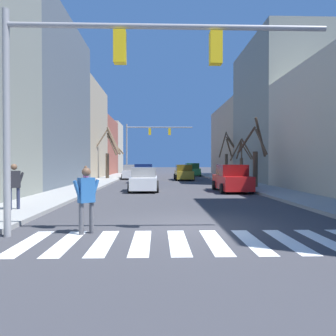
% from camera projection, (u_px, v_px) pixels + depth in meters
% --- Properties ---
extents(ground_plane, '(240.00, 240.00, 0.00)m').
position_uv_depth(ground_plane, '(189.00, 226.00, 9.94)').
color(ground_plane, '#38383D').
extents(building_row_left, '(6.00, 61.35, 13.33)m').
position_uv_depth(building_row_left, '(56.00, 122.00, 31.56)').
color(building_row_left, gray).
rests_on(building_row_left, ground_plane).
extents(building_row_right, '(6.00, 49.43, 13.89)m').
position_uv_depth(building_row_right, '(295.00, 117.00, 27.96)').
color(building_row_right, '#515B66').
rests_on(building_row_right, ground_plane).
extents(crosswalk_stripes, '(8.55, 2.60, 0.01)m').
position_uv_depth(crosswalk_stripes, '(197.00, 242.00, 7.95)').
color(crosswalk_stripes, white).
rests_on(crosswalk_stripes, ground_plane).
extents(traffic_signal_near, '(8.46, 0.28, 5.88)m').
position_uv_depth(traffic_signal_near, '(107.00, 69.00, 8.51)').
color(traffic_signal_near, gray).
rests_on(traffic_signal_near, ground_plane).
extents(traffic_signal_far, '(8.42, 0.28, 6.77)m').
position_uv_depth(traffic_signal_far, '(146.00, 138.00, 41.38)').
color(traffic_signal_far, gray).
rests_on(traffic_signal_far, ground_plane).
extents(car_parked_left_far, '(1.98, 4.59, 1.78)m').
position_uv_depth(car_parked_left_far, '(144.00, 174.00, 30.95)').
color(car_parked_left_far, navy).
rests_on(car_parked_left_far, ground_plane).
extents(car_parked_right_near, '(2.17, 4.12, 1.68)m').
position_uv_depth(car_parked_right_near, '(132.00, 172.00, 37.81)').
color(car_parked_right_near, silver).
rests_on(car_parked_right_near, ground_plane).
extents(car_parked_right_far, '(2.15, 4.40, 1.82)m').
position_uv_depth(car_parked_right_far, '(192.00, 170.00, 46.09)').
color(car_parked_right_far, '#236B38').
rests_on(car_parked_right_far, ground_plane).
extents(car_driving_away_lane, '(1.95, 4.13, 1.60)m').
position_uv_depth(car_driving_away_lane, '(144.00, 180.00, 21.98)').
color(car_driving_away_lane, white).
rests_on(car_driving_away_lane, ground_plane).
extents(car_parked_right_mid, '(2.03, 4.84, 1.69)m').
position_uv_depth(car_parked_right_mid, '(184.00, 173.00, 35.88)').
color(car_parked_right_mid, '#A38423').
rests_on(car_parked_right_mid, ground_plane).
extents(car_parked_left_near, '(2.06, 4.63, 1.78)m').
position_uv_depth(car_parked_left_near, '(232.00, 179.00, 21.67)').
color(car_parked_left_near, red).
rests_on(car_parked_left_near, ground_plane).
extents(pedestrian_near_right_corner, '(0.53, 0.53, 1.55)m').
position_uv_depth(pedestrian_near_right_corner, '(86.00, 175.00, 23.04)').
color(pedestrian_near_right_corner, '#4C4C51').
rests_on(pedestrian_near_right_corner, sidewalk_left).
extents(pedestrian_on_right_sidewalk, '(0.66, 0.56, 1.79)m').
position_uv_depth(pedestrian_on_right_sidewalk, '(86.00, 195.00, 8.82)').
color(pedestrian_on_right_sidewalk, '#4C4C51').
rests_on(pedestrian_on_right_sidewalk, ground_plane).
extents(pedestrian_waiting_at_curb, '(0.60, 0.58, 1.73)m').
position_uv_depth(pedestrian_waiting_at_curb, '(14.00, 182.00, 12.38)').
color(pedestrian_waiting_at_curb, '#282D47').
rests_on(pedestrian_waiting_at_curb, sidewalk_left).
extents(street_tree_right_near, '(1.80, 2.01, 3.86)m').
position_uv_depth(street_tree_right_near, '(241.00, 161.00, 28.17)').
color(street_tree_right_near, brown).
rests_on(street_tree_right_near, sidewalk_right).
extents(street_tree_left_far, '(2.58, 1.78, 5.34)m').
position_uv_depth(street_tree_left_far, '(228.00, 157.00, 37.67)').
color(street_tree_left_far, brown).
rests_on(street_tree_left_far, sidewalk_right).
extents(street_tree_left_mid, '(3.64, 1.31, 5.84)m').
position_uv_depth(street_tree_left_mid, '(110.00, 152.00, 36.94)').
color(street_tree_left_mid, brown).
rests_on(street_tree_left_mid, sidewalk_left).
extents(street_tree_left_near, '(2.15, 2.13, 5.09)m').
position_uv_depth(street_tree_left_near, '(256.00, 157.00, 23.90)').
color(street_tree_left_near, '#473828').
rests_on(street_tree_left_near, sidewalk_right).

